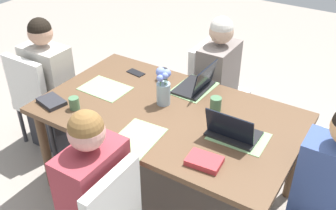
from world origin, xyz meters
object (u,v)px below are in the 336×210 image
(person_near_left_mid, at_px, (217,90))
(phone_black, at_px, (136,73))
(chair_head_right_right_near, at_px, (40,96))
(laptop_head_left_left_far, at_px, (232,132))
(flower_vase, at_px, (163,87))
(coffee_mug_near_right, at_px, (74,103))
(dining_table, at_px, (168,120))
(person_head_left_left_far, at_px, (327,202))
(coffee_mug_centre_left, at_px, (216,104))
(laptop_near_left_mid, at_px, (197,85))
(coffee_mug_near_left, at_px, (163,74))
(chair_near_left_mid, at_px, (213,87))
(book_red_cover, at_px, (52,102))
(book_blue_cover, at_px, (204,161))
(person_head_right_right_near, at_px, (51,91))
(person_far_left_near, at_px, (96,206))

(person_near_left_mid, distance_m, phone_black, 0.75)
(chair_head_right_right_near, xyz_separation_m, laptop_head_left_left_far, (-1.78, -0.03, 0.30))
(flower_vase, distance_m, coffee_mug_near_right, 0.64)
(dining_table, distance_m, coffee_mug_near_right, 0.67)
(person_head_left_left_far, height_order, coffee_mug_centre_left, person_head_left_left_far)
(laptop_near_left_mid, height_order, coffee_mug_near_left, laptop_near_left_mid)
(coffee_mug_centre_left, bearing_deg, chair_head_right_right_near, 9.13)
(chair_near_left_mid, bearing_deg, person_head_left_left_far, 143.50)
(coffee_mug_near_left, height_order, coffee_mug_near_right, same)
(chair_near_left_mid, xyz_separation_m, book_red_cover, (0.69, 1.23, 0.27))
(chair_head_right_right_near, bearing_deg, laptop_head_left_left_far, -179.18)
(laptop_head_left_left_far, relative_size, book_blue_cover, 1.60)
(chair_near_left_mid, height_order, chair_head_right_right_near, same)
(coffee_mug_centre_left, height_order, phone_black, coffee_mug_centre_left)
(laptop_near_left_mid, height_order, book_red_cover, laptop_near_left_mid)
(person_near_left_mid, height_order, chair_head_right_right_near, person_near_left_mid)
(dining_table, height_order, coffee_mug_centre_left, coffee_mug_centre_left)
(person_head_right_right_near, height_order, book_red_cover, person_head_right_right_near)
(dining_table, bearing_deg, book_blue_cover, 143.09)
(flower_vase, bearing_deg, coffee_mug_near_right, 38.60)
(chair_near_left_mid, bearing_deg, person_far_left_near, 92.32)
(person_near_left_mid, xyz_separation_m, coffee_mug_near_right, (0.58, 1.13, 0.28))
(dining_table, bearing_deg, person_far_left_near, 89.73)
(coffee_mug_near_right, xyz_separation_m, phone_black, (-0.05, -0.66, -0.04))
(chair_near_left_mid, distance_m, coffee_mug_near_left, 0.62)
(coffee_mug_near_right, bearing_deg, phone_black, -94.47)
(flower_vase, bearing_deg, dining_table, 140.07)
(coffee_mug_near_left, bearing_deg, coffee_mug_near_right, 66.92)
(person_far_left_near, bearing_deg, flower_vase, -84.78)
(laptop_head_left_left_far, xyz_separation_m, coffee_mug_near_right, (1.08, 0.29, 0.00))
(person_far_left_near, xyz_separation_m, person_head_left_left_far, (-1.14, -0.76, 0.00))
(person_head_left_left_far, xyz_separation_m, chair_head_right_right_near, (2.41, 0.04, -0.03))
(dining_table, relative_size, flower_vase, 6.45)
(person_head_right_right_near, distance_m, laptop_head_left_left_far, 1.74)
(chair_head_right_right_near, bearing_deg, coffee_mug_near_left, -156.60)
(person_far_left_near, relative_size, book_red_cover, 5.97)
(chair_head_right_right_near, relative_size, coffee_mug_near_right, 10.12)
(coffee_mug_near_left, relative_size, book_red_cover, 0.45)
(chair_head_right_right_near, relative_size, book_blue_cover, 4.50)
(laptop_near_left_mid, bearing_deg, person_head_right_right_near, 15.83)
(flower_vase, distance_m, book_blue_cover, 0.71)
(person_head_left_left_far, height_order, laptop_near_left_mid, person_head_left_left_far)
(chair_head_right_right_near, distance_m, coffee_mug_near_left, 1.13)
(person_near_left_mid, height_order, person_head_right_right_near, same)
(laptop_near_left_mid, bearing_deg, coffee_mug_near_right, 48.78)
(laptop_near_left_mid, relative_size, coffee_mug_near_right, 3.60)
(person_head_right_right_near, height_order, laptop_head_left_left_far, person_head_right_right_near)
(person_near_left_mid, xyz_separation_m, coffee_mug_near_left, (0.28, 0.44, 0.28))
(dining_table, distance_m, flower_vase, 0.24)
(person_near_left_mid, xyz_separation_m, book_red_cover, (0.77, 1.17, 0.25))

